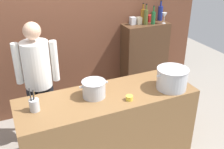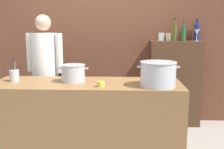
# 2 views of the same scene
# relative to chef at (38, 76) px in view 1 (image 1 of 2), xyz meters

# --- Properties ---
(brick_back_panel) EXTENTS (4.40, 0.10, 3.00)m
(brick_back_panel) POSITION_rel_chef_xyz_m (0.66, 0.72, 0.54)
(brick_back_panel) COLOR brown
(brick_back_panel) RESTS_ON ground_plane
(prep_counter) EXTENTS (2.07, 0.70, 0.90)m
(prep_counter) POSITION_rel_chef_xyz_m (0.66, -0.68, -0.51)
(prep_counter) COLOR brown
(prep_counter) RESTS_ON ground_plane
(bar_cabinet) EXTENTS (0.76, 0.32, 1.30)m
(bar_cabinet) POSITION_rel_chef_xyz_m (1.84, 0.51, -0.32)
(bar_cabinet) COLOR #472D1C
(bar_cabinet) RESTS_ON ground_plane
(chef) EXTENTS (0.52, 0.39, 1.66)m
(chef) POSITION_rel_chef_xyz_m (0.00, 0.00, 0.00)
(chef) COLOR black
(chef) RESTS_ON ground_plane
(stockpot_large) EXTENTS (0.43, 0.37, 0.25)m
(stockpot_large) POSITION_rel_chef_xyz_m (1.42, -0.83, 0.06)
(stockpot_large) COLOR #B7BABF
(stockpot_large) RESTS_ON prep_counter
(stockpot_small) EXTENTS (0.33, 0.27, 0.19)m
(stockpot_small) POSITION_rel_chef_xyz_m (0.51, -0.63, 0.03)
(stockpot_small) COLOR #B7BABF
(stockpot_small) RESTS_ON prep_counter
(utensil_crock) EXTENTS (0.10, 0.10, 0.26)m
(utensil_crock) POSITION_rel_chef_xyz_m (-0.16, -0.65, 0.01)
(utensil_crock) COLOR #B7BABF
(utensil_crock) RESTS_ON prep_counter
(butter_jar) EXTENTS (0.08, 0.08, 0.05)m
(butter_jar) POSITION_rel_chef_xyz_m (0.83, -0.87, -0.04)
(butter_jar) COLOR yellow
(butter_jar) RESTS_ON prep_counter
(wine_bottle_olive) EXTENTS (0.07, 0.07, 0.32)m
(wine_bottle_olive) POSITION_rel_chef_xyz_m (1.81, 0.49, 0.45)
(wine_bottle_olive) COLOR #475123
(wine_bottle_olive) RESTS_ON bar_cabinet
(wine_bottle_amber) EXTENTS (0.07, 0.07, 0.32)m
(wine_bottle_amber) POSITION_rel_chef_xyz_m (1.82, 0.59, 0.45)
(wine_bottle_amber) COLOR #8C5919
(wine_bottle_amber) RESTS_ON bar_cabinet
(wine_bottle_cobalt) EXTENTS (0.08, 0.08, 0.33)m
(wine_bottle_cobalt) POSITION_rel_chef_xyz_m (2.16, 0.61, 0.46)
(wine_bottle_cobalt) COLOR navy
(wine_bottle_cobalt) RESTS_ON bar_cabinet
(wine_bottle_green) EXTENTS (0.07, 0.07, 0.29)m
(wine_bottle_green) POSITION_rel_chef_xyz_m (1.93, 0.46, 0.44)
(wine_bottle_green) COLOR #1E592D
(wine_bottle_green) RESTS_ON bar_cabinet
(wine_glass_wide) EXTENTS (0.08, 0.08, 0.17)m
(wine_glass_wide) POSITION_rel_chef_xyz_m (2.12, 0.42, 0.46)
(wine_glass_wide) COLOR silver
(wine_glass_wide) RESTS_ON bar_cabinet
(spice_tin_silver) EXTENTS (0.09, 0.09, 0.12)m
(spice_tin_silver) POSITION_rel_chef_xyz_m (1.63, 0.57, 0.39)
(spice_tin_silver) COLOR #B2B2B7
(spice_tin_silver) RESTS_ON bar_cabinet
(spice_tin_cream) EXTENTS (0.07, 0.07, 0.11)m
(spice_tin_cream) POSITION_rel_chef_xyz_m (1.73, 0.54, 0.39)
(spice_tin_cream) COLOR beige
(spice_tin_cream) RESTS_ON bar_cabinet
(spice_tin_red) EXTENTS (0.08, 0.08, 0.11)m
(spice_tin_red) POSITION_rel_chef_xyz_m (1.96, 0.61, 0.39)
(spice_tin_red) COLOR red
(spice_tin_red) RESTS_ON bar_cabinet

